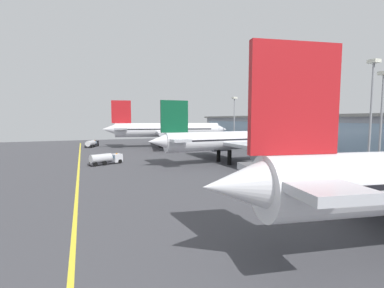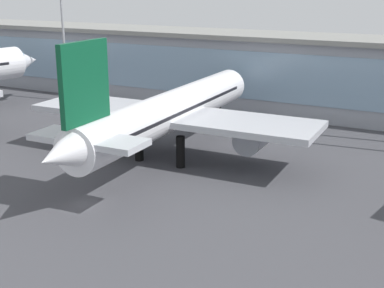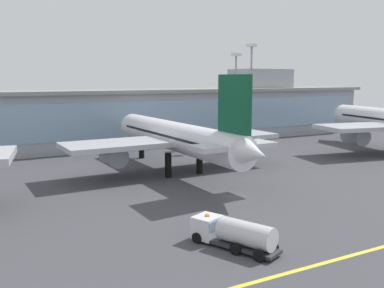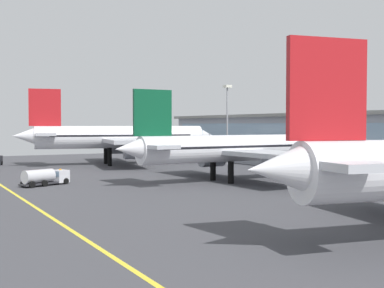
# 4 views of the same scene
# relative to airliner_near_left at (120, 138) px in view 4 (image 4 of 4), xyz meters

# --- Properties ---
(ground_plane) EXTENTS (204.83, 204.83, 0.00)m
(ground_plane) POSITION_rel_airliner_near_left_xyz_m (48.28, -13.23, -7.24)
(ground_plane) COLOR #424247
(taxiway_centreline_stripe) EXTENTS (163.87, 0.50, 0.01)m
(taxiway_centreline_stripe) POSITION_rel_airliner_near_left_xyz_m (48.28, -35.23, -7.24)
(taxiway_centreline_stripe) COLOR yellow
(taxiway_centreline_stripe) RESTS_ON ground
(terminal_building) EXTENTS (149.31, 14.00, 18.68)m
(terminal_building) POSITION_rel_airliner_near_left_xyz_m (49.96, 36.72, -0.09)
(terminal_building) COLOR #9399A3
(terminal_building) RESTS_ON ground
(airliner_near_left) EXTENTS (44.60, 53.95, 19.81)m
(airliner_near_left) POSITION_rel_airliner_near_left_xyz_m (0.00, 0.00, 0.00)
(airliner_near_left) COLOR black
(airliner_near_left) RESTS_ON ground
(airliner_near_right) EXTENTS (38.51, 47.87, 16.72)m
(airliner_near_right) POSITION_rel_airliner_near_left_xyz_m (48.32, 4.48, -1.14)
(airliner_near_right) COLOR black
(airliner_near_right) RESTS_ON ground
(fuel_tanker_truck) EXTENTS (5.82, 9.28, 2.90)m
(fuel_tanker_truck) POSITION_rel_airliner_near_left_xyz_m (38.02, -28.25, -5.74)
(fuel_tanker_truck) COLOR black
(fuel_tanker_truck) RESTS_ON ground
(apron_light_mast_west) EXTENTS (1.80, 1.80, 21.25)m
(apron_light_mast_west) POSITION_rel_airliner_near_left_xyz_m (13.50, 25.40, 6.89)
(apron_light_mast_west) COLOR gray
(apron_light_mast_west) RESTS_ON ground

